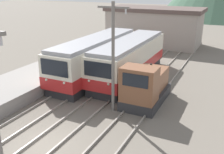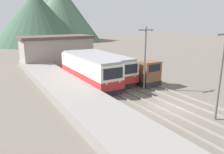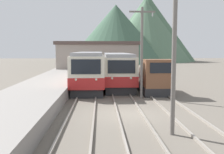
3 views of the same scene
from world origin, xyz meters
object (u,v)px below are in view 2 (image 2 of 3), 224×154
object	(u,v)px
catenary_mast_near	(221,73)
commuter_train_left	(88,71)
commuter_train_center	(105,67)
catenary_mast_mid	(145,56)
shunting_locomotive	(143,74)

from	to	relation	value
catenary_mast_near	commuter_train_left	bearing A→B (deg)	106.52
commuter_train_left	catenary_mast_near	xyz separation A→B (m)	(4.31, -14.53, 2.18)
commuter_train_left	commuter_train_center	distance (m)	2.97
catenary_mast_near	catenary_mast_mid	size ratio (longest dim) A/B	1.00
commuter_train_left	catenary_mast_near	size ratio (longest dim) A/B	1.71
shunting_locomotive	catenary_mast_near	distance (m)	11.51
shunting_locomotive	catenary_mast_mid	xyz separation A→B (m)	(-1.49, -2.12, 2.62)
commuter_train_center	shunting_locomotive	size ratio (longest dim) A/B	2.40
commuter_train_center	catenary_mast_near	distance (m)	15.74
commuter_train_left	catenary_mast_mid	distance (m)	7.35
commuter_train_left	commuter_train_center	world-z (taller)	commuter_train_left
catenary_mast_near	shunting_locomotive	bearing A→B (deg)	82.35
commuter_train_left	catenary_mast_mid	bearing A→B (deg)	-52.13
catenary_mast_near	catenary_mast_mid	bearing A→B (deg)	90.00
commuter_train_center	catenary_mast_mid	world-z (taller)	catenary_mast_mid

